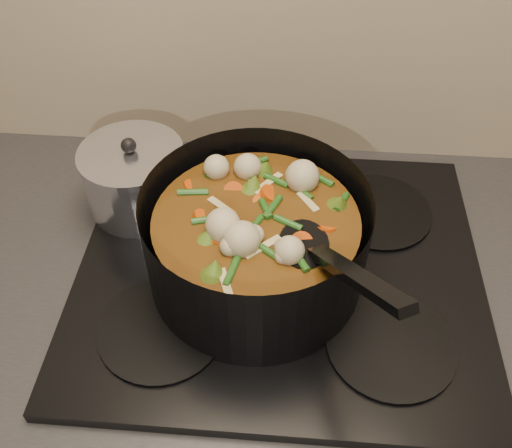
{
  "coord_description": "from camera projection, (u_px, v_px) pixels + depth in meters",
  "views": [
    {
      "loc": [
        0.01,
        1.36,
        1.61
      ],
      "look_at": [
        -0.04,
        1.91,
        1.04
      ],
      "focal_mm": 40.0,
      "sensor_mm": 36.0,
      "label": 1
    }
  ],
  "objects": [
    {
      "name": "stockpot",
      "position": [
        256.0,
        242.0,
        0.82
      ],
      "size": [
        0.39,
        0.42,
        0.24
      ],
      "rotation": [
        0.0,
        0.0,
        0.27
      ],
      "color": "black",
      "rests_on": "stovetop"
    },
    {
      "name": "saucepan",
      "position": [
        135.0,
        178.0,
        0.94
      ],
      "size": [
        0.17,
        0.17,
        0.14
      ],
      "rotation": [
        0.0,
        0.0,
        0.07
      ],
      "color": "silver",
      "rests_on": "stovetop"
    },
    {
      "name": "stovetop",
      "position": [
        279.0,
        269.0,
        0.89
      ],
      "size": [
        0.62,
        0.54,
        0.03
      ],
      "color": "black",
      "rests_on": "counter"
    },
    {
      "name": "counter",
      "position": [
        273.0,
        406.0,
        1.23
      ],
      "size": [
        2.64,
        0.64,
        0.91
      ],
      "color": "brown",
      "rests_on": "ground"
    }
  ]
}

